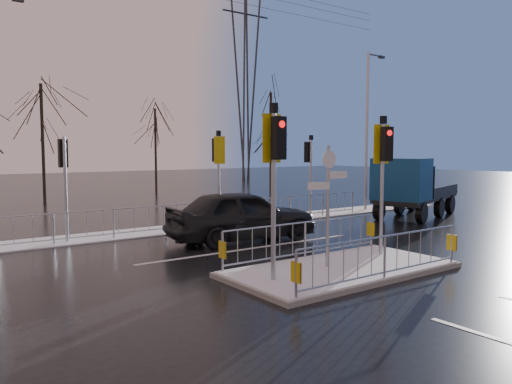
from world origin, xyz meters
TOP-DOWN VIEW (x-y plane):
  - ground at (0.00, 0.00)m, footprint 120.00×120.00m
  - snow_verge at (0.00, 8.60)m, footprint 30.00×2.00m
  - lane_markings at (0.00, -0.33)m, footprint 8.00×11.38m
  - traffic_island at (-0.01, 0.01)m, footprint 6.00×3.04m
  - far_kerb_fixtures at (0.29, 8.09)m, footprint 18.00×0.65m
  - car_far_lane at (0.43, 5.08)m, footprint 5.38×2.66m
  - flatbed_truck at (9.34, 5.03)m, footprint 6.28×3.84m
  - tree_far_a at (-2.00, 22.00)m, footprint 3.75×3.75m
  - tree_far_b at (6.00, 24.00)m, footprint 3.25×3.25m
  - tree_far_c at (14.00, 21.00)m, footprint 4.00×4.00m
  - street_lamp_right at (10.57, 8.50)m, footprint 1.25×0.18m
  - pylon_wires at (16.88, 30.00)m, footprint 70.00×2.38m

SIDE VIEW (x-z plane):
  - ground at x=0.00m, z-range 0.00..0.00m
  - lane_markings at x=0.00m, z-range 0.00..0.01m
  - snow_verge at x=0.00m, z-range 0.00..0.04m
  - traffic_island at x=-0.01m, z-range -1.68..2.47m
  - car_far_lane at x=0.43m, z-range 0.00..1.76m
  - far_kerb_fixtures at x=0.29m, z-range -0.90..2.93m
  - flatbed_truck at x=9.34m, z-range 0.09..2.83m
  - tree_far_b at x=6.00m, z-range 1.11..7.25m
  - street_lamp_right at x=10.57m, z-range 0.39..8.39m
  - tree_far_a at x=-2.00m, z-range 1.28..8.36m
  - tree_far_c at x=14.00m, z-range 1.37..8.92m
  - pylon_wires at x=16.88m, z-range 1.05..21.02m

